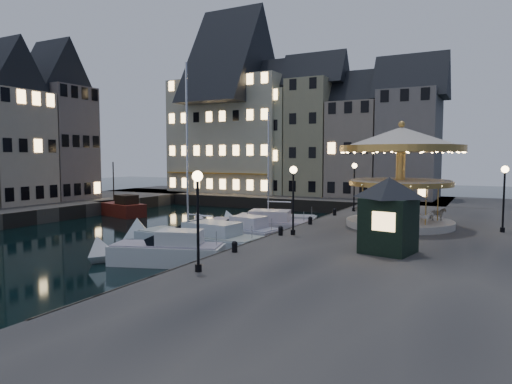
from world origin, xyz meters
The scene contains 31 objects.
ground centered at (0.00, 0.00, 0.00)m, with size 160.00×160.00×0.00m, color black.
quay_east centered at (14.00, 6.00, 0.65)m, with size 16.00×56.00×1.30m, color #474442.
quay_north centered at (-8.00, 28.00, 0.65)m, with size 44.00×12.00×1.30m, color #474442.
quaywall_e centered at (6.00, 6.00, 0.65)m, with size 0.15×44.00×1.30m, color #47423A.
quaywall_n centered at (-6.00, 22.00, 0.65)m, with size 48.00×0.15×1.30m, color #47423A.
quaywall_w centered at (-18.00, 2.00, 0.65)m, with size 0.15×44.00×1.30m, color #47423A.
streetlamp_a centered at (7.20, -9.00, 4.02)m, with size 0.44×0.44×4.17m.
streetlamp_b centered at (7.20, 1.00, 4.02)m, with size 0.44×0.44×4.17m.
streetlamp_c centered at (7.20, 14.50, 4.02)m, with size 0.44×0.44×4.17m.
streetlamp_d centered at (18.50, 8.00, 4.02)m, with size 0.44×0.44×4.17m.
bollard_a centered at (6.60, -5.00, 1.60)m, with size 0.30×0.30×0.57m.
bollard_b centered at (6.60, 0.50, 1.60)m, with size 0.30×0.30×0.57m.
bollard_c centered at (6.60, 5.50, 1.60)m, with size 0.30×0.30×0.57m.
bollard_d centered at (6.60, 11.00, 1.60)m, with size 0.30×0.30×0.57m.
townhouse_na centered at (-19.50, 30.00, 7.78)m, with size 5.50×8.00×12.80m.
townhouse_nb centered at (-14.05, 30.00, 8.28)m, with size 6.16×8.00×13.80m.
townhouse_nc centered at (-8.00, 30.00, 8.78)m, with size 6.82×8.00×14.80m.
townhouse_nd centered at (-2.25, 30.00, 9.28)m, with size 5.50×8.00×15.80m.
townhouse_ne centered at (3.20, 30.00, 7.78)m, with size 6.16×8.00×12.80m.
townhouse_nf centered at (9.25, 30.00, 8.28)m, with size 6.82×8.00×13.80m.
townhouse_wb centered at (-26.00, 4.85, 7.88)m, with size 8.80×6.40×13.00m.
townhouse_wc centered at (-26.00, 10.95, 8.48)m, with size 8.80×5.50×14.20m.
hotel_corner centered at (-14.00, 30.00, 9.78)m, with size 17.60×9.00×16.80m.
motorboat_b centered at (1.40, -4.43, 0.64)m, with size 7.34×4.22×2.15m.
motorboat_c centered at (0.89, -0.41, 0.68)m, with size 10.01×3.21×13.27m.
motorboat_d centered at (1.92, 3.25, 0.64)m, with size 6.89×3.22×2.15m.
motorboat_e centered at (1.55, 6.45, 0.64)m, with size 8.96×4.68×2.15m.
motorboat_f centered at (1.25, 9.92, 0.53)m, with size 7.77×3.54×10.29m.
red_fishing_boat centered at (-15.97, 10.33, 0.68)m, with size 7.00×4.00×5.69m.
carousel centered at (12.31, 7.50, 5.99)m, with size 8.14×8.14×7.13m.
ticket_kiosk centered at (13.38, -1.56, 3.82)m, with size 3.62×3.62×4.24m.
Camera 1 is at (17.91, -24.32, 6.05)m, focal length 32.00 mm.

